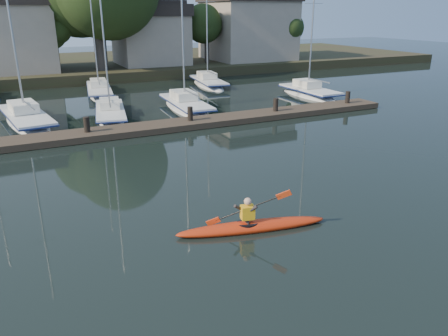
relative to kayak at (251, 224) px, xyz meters
name	(u,v)px	position (x,y,z in m)	size (l,w,h in m)	color
ground	(270,242)	(0.12, -0.93, -0.19)	(160.00, 160.00, 0.00)	black
kayak	(251,224)	(0.00, 0.00, 0.00)	(4.95, 1.69, 1.57)	red
dock	(142,129)	(0.12, 13.07, 0.01)	(34.00, 2.00, 1.80)	#443127
sailboat_1	(28,126)	(-5.70, 18.24, -0.39)	(3.38, 9.04, 14.43)	silver
sailboat_2	(111,119)	(-0.65, 17.71, -0.36)	(3.26, 8.16, 13.16)	silver
sailboat_3	(186,112)	(4.64, 17.77, -0.38)	(2.51, 8.14, 12.98)	silver
sailboat_4	(309,98)	(15.51, 18.05, -0.39)	(2.19, 7.29, 12.39)	silver
sailboat_6	(100,95)	(0.33, 26.69, -0.36)	(3.19, 9.27, 14.45)	silver
sailboat_7	(208,88)	(10.23, 26.45, -0.38)	(3.07, 8.06, 12.67)	silver
shore	(87,43)	(1.74, 39.36, 3.04)	(90.00, 25.25, 12.75)	#2C341A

